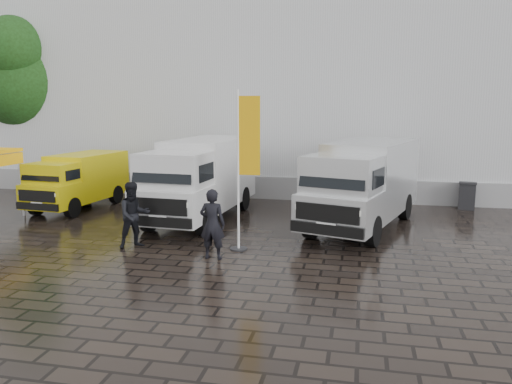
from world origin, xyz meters
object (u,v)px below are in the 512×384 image
van_white (200,180)px  person_tent (134,215)px  van_yellow (78,182)px  van_silver (363,186)px  flagpole (244,163)px  person_front (212,224)px  wheelie_bin (467,196)px

van_white → person_tent: size_ratio=3.44×
van_yellow → person_tent: (4.68, -4.72, -0.12)m
van_white → van_silver: 5.78m
flagpole → person_tent: size_ratio=2.36×
van_yellow → person_front: bearing=-31.5°
van_silver → person_tent: bearing=-132.3°
van_silver → person_tent: size_ratio=3.45×
van_yellow → person_tent: van_yellow is taller
van_yellow → van_white: (5.42, -0.82, 0.35)m
person_tent → flagpole: bearing=-33.8°
wheelie_bin → person_tent: bearing=-132.6°
van_yellow → flagpole: flagpole is taller
van_silver → flagpole: flagpole is taller
van_silver → wheelie_bin: (4.11, 4.03, -0.90)m
van_yellow → van_white: bearing=-3.8°
flagpole → person_tent: 3.60m
flagpole → person_front: flagpole is taller
van_yellow → van_white: size_ratio=0.71×
van_yellow → person_front: van_yellow is taller
person_front → person_tent: size_ratio=1.00×
person_tent → van_silver: bearing=-10.2°
van_white → person_front: 4.88m
van_white → flagpole: (2.47, -3.51, 1.07)m
flagpole → person_front: 1.96m
van_silver → wheelie_bin: 5.83m
van_white → person_front: bearing=-64.0°
person_front → van_white: bearing=-66.8°
van_yellow → wheelie_bin: size_ratio=4.31×
van_yellow → wheelie_bin: (15.32, 3.17, -0.54)m
wheelie_bin → person_front: bearing=-122.7°
flagpole → van_white: bearing=125.2°
van_silver → person_front: size_ratio=3.46×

